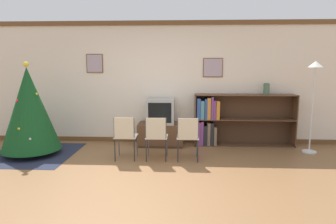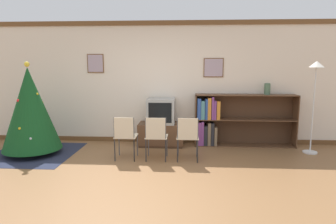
{
  "view_description": "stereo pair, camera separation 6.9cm",
  "coord_description": "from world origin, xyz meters",
  "px_view_note": "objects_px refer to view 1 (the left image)",
  "views": [
    {
      "loc": [
        0.62,
        -4.38,
        1.77
      ],
      "look_at": [
        0.33,
        1.26,
        0.86
      ],
      "focal_mm": 32.0,
      "sensor_mm": 36.0,
      "label": 1
    },
    {
      "loc": [
        0.69,
        -4.37,
        1.77
      ],
      "look_at": [
        0.33,
        1.26,
        0.86
      ],
      "focal_mm": 32.0,
      "sensor_mm": 36.0,
      "label": 2
    }
  ],
  "objects_px": {
    "folding_chair_center": "(156,136)",
    "folding_chair_right": "(188,136)",
    "standing_lamp": "(314,83)",
    "folding_chair_left": "(125,135)",
    "television": "(161,111)",
    "vase": "(266,89)",
    "christmas_tree": "(29,109)",
    "tv_console": "(161,134)",
    "bookshelf": "(225,120)"
  },
  "relations": [
    {
      "from": "folding_chair_center",
      "to": "folding_chair_right",
      "type": "relative_size",
      "value": 1.0
    },
    {
      "from": "folding_chair_right",
      "to": "standing_lamp",
      "type": "bearing_deg",
      "value": 15.3
    },
    {
      "from": "folding_chair_left",
      "to": "television",
      "type": "bearing_deg",
      "value": 61.1
    },
    {
      "from": "vase",
      "to": "television",
      "type": "bearing_deg",
      "value": -177.13
    },
    {
      "from": "folding_chair_left",
      "to": "vase",
      "type": "xyz_separation_m",
      "value": [
        2.84,
        1.16,
        0.78
      ]
    },
    {
      "from": "christmas_tree",
      "to": "tv_console",
      "type": "relative_size",
      "value": 1.86
    },
    {
      "from": "folding_chair_left",
      "to": "bookshelf",
      "type": "height_order",
      "value": "bookshelf"
    },
    {
      "from": "tv_console",
      "to": "folding_chair_right",
      "type": "height_order",
      "value": "folding_chair_right"
    },
    {
      "from": "folding_chair_left",
      "to": "standing_lamp",
      "type": "height_order",
      "value": "standing_lamp"
    },
    {
      "from": "folding_chair_center",
      "to": "folding_chair_left",
      "type": "bearing_deg",
      "value": 180.0
    },
    {
      "from": "folding_chair_center",
      "to": "vase",
      "type": "relative_size",
      "value": 3.35
    },
    {
      "from": "christmas_tree",
      "to": "bookshelf",
      "type": "bearing_deg",
      "value": 12.97
    },
    {
      "from": "television",
      "to": "vase",
      "type": "relative_size",
      "value": 2.41
    },
    {
      "from": "christmas_tree",
      "to": "folding_chair_right",
      "type": "height_order",
      "value": "christmas_tree"
    },
    {
      "from": "folding_chair_center",
      "to": "standing_lamp",
      "type": "bearing_deg",
      "value": 12.5
    },
    {
      "from": "tv_console",
      "to": "folding_chair_center",
      "type": "relative_size",
      "value": 1.19
    },
    {
      "from": "christmas_tree",
      "to": "bookshelf",
      "type": "xyz_separation_m",
      "value": [
        3.9,
        0.9,
        -0.35
      ]
    },
    {
      "from": "vase",
      "to": "folding_chair_center",
      "type": "bearing_deg",
      "value": -152.89
    },
    {
      "from": "christmas_tree",
      "to": "standing_lamp",
      "type": "xyz_separation_m",
      "value": [
        5.54,
        0.43,
        0.5
      ]
    },
    {
      "from": "television",
      "to": "bookshelf",
      "type": "distance_m",
      "value": 1.43
    },
    {
      "from": "bookshelf",
      "to": "vase",
      "type": "distance_m",
      "value": 1.1
    },
    {
      "from": "tv_console",
      "to": "bookshelf",
      "type": "relative_size",
      "value": 0.45
    },
    {
      "from": "folding_chair_left",
      "to": "vase",
      "type": "relative_size",
      "value": 3.35
    },
    {
      "from": "bookshelf",
      "to": "standing_lamp",
      "type": "bearing_deg",
      "value": -16.01
    },
    {
      "from": "standing_lamp",
      "to": "vase",
      "type": "bearing_deg",
      "value": 148.34
    },
    {
      "from": "folding_chair_center",
      "to": "bookshelf",
      "type": "relative_size",
      "value": 0.38
    },
    {
      "from": "tv_console",
      "to": "folding_chair_left",
      "type": "distance_m",
      "value": 1.22
    },
    {
      "from": "television",
      "to": "folding_chair_left",
      "type": "height_order",
      "value": "television"
    },
    {
      "from": "vase",
      "to": "standing_lamp",
      "type": "distance_m",
      "value": 0.93
    },
    {
      "from": "christmas_tree",
      "to": "standing_lamp",
      "type": "bearing_deg",
      "value": 4.43
    },
    {
      "from": "folding_chair_center",
      "to": "folding_chair_right",
      "type": "distance_m",
      "value": 0.58
    },
    {
      "from": "tv_console",
      "to": "television",
      "type": "height_order",
      "value": "television"
    },
    {
      "from": "christmas_tree",
      "to": "vase",
      "type": "relative_size",
      "value": 7.39
    },
    {
      "from": "television",
      "to": "standing_lamp",
      "type": "bearing_deg",
      "value": -6.92
    },
    {
      "from": "folding_chair_left",
      "to": "standing_lamp",
      "type": "xyz_separation_m",
      "value": [
        3.62,
        0.68,
        0.93
      ]
    },
    {
      "from": "christmas_tree",
      "to": "folding_chair_center",
      "type": "height_order",
      "value": "christmas_tree"
    },
    {
      "from": "television",
      "to": "bookshelf",
      "type": "xyz_separation_m",
      "value": [
        1.41,
        0.1,
        -0.21
      ]
    },
    {
      "from": "folding_chair_left",
      "to": "folding_chair_right",
      "type": "xyz_separation_m",
      "value": [
        1.15,
        0.0,
        0.0
      ]
    },
    {
      "from": "folding_chair_left",
      "to": "folding_chair_center",
      "type": "distance_m",
      "value": 0.58
    },
    {
      "from": "christmas_tree",
      "to": "folding_chair_right",
      "type": "bearing_deg",
      "value": -4.59
    },
    {
      "from": "christmas_tree",
      "to": "folding_chair_left",
      "type": "bearing_deg",
      "value": -7.33
    },
    {
      "from": "folding_chair_right",
      "to": "vase",
      "type": "bearing_deg",
      "value": 34.49
    },
    {
      "from": "standing_lamp",
      "to": "folding_chair_right",
      "type": "bearing_deg",
      "value": -164.7
    },
    {
      "from": "bookshelf",
      "to": "christmas_tree",
      "type": "bearing_deg",
      "value": -167.03
    },
    {
      "from": "folding_chair_center",
      "to": "standing_lamp",
      "type": "xyz_separation_m",
      "value": [
        3.05,
        0.68,
        0.93
      ]
    },
    {
      "from": "christmas_tree",
      "to": "folding_chair_center",
      "type": "distance_m",
      "value": 2.54
    },
    {
      "from": "christmas_tree",
      "to": "folding_chair_center",
      "type": "bearing_deg",
      "value": -5.64
    },
    {
      "from": "tv_console",
      "to": "television",
      "type": "relative_size",
      "value": 1.65
    },
    {
      "from": "television",
      "to": "vase",
      "type": "distance_m",
      "value": 2.32
    },
    {
      "from": "bookshelf",
      "to": "folding_chair_left",
      "type": "bearing_deg",
      "value": -150.08
    }
  ]
}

